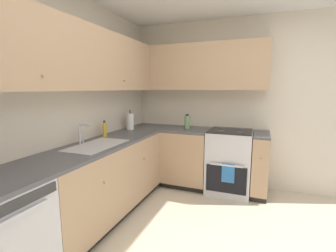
% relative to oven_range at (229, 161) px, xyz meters
% --- Properties ---
extents(wall_back, '(4.02, 0.05, 2.57)m').
position_rel_oven_range_xyz_m(wall_back, '(-1.68, 1.62, 0.82)').
color(wall_back, beige).
rests_on(wall_back, ground_plane).
extents(wall_right, '(0.05, 3.66, 2.57)m').
position_rel_oven_range_xyz_m(wall_right, '(0.31, -0.19, 0.82)').
color(wall_right, beige).
rests_on(wall_right, ground_plane).
extents(lower_cabinets_back, '(1.92, 0.62, 0.88)m').
position_rel_oven_range_xyz_m(lower_cabinets_back, '(-1.28, 1.29, -0.02)').
color(lower_cabinets_back, tan).
rests_on(lower_cabinets_back, ground_plane).
extents(countertop_back, '(3.12, 0.60, 0.03)m').
position_rel_oven_range_xyz_m(countertop_back, '(-1.28, 1.29, 0.43)').
color(countertop_back, '#4C4C51').
rests_on(countertop_back, lower_cabinets_back).
extents(lower_cabinets_right, '(0.62, 1.52, 0.88)m').
position_rel_oven_range_xyz_m(lower_cabinets_right, '(-0.02, 0.40, -0.02)').
color(lower_cabinets_right, tan).
rests_on(lower_cabinets_right, ground_plane).
extents(countertop_right, '(0.60, 1.52, 0.03)m').
position_rel_oven_range_xyz_m(countertop_right, '(-0.02, 0.40, 0.43)').
color(countertop_right, '#4C4C51').
rests_on(countertop_right, lower_cabinets_right).
extents(oven_range, '(0.68, 0.62, 1.06)m').
position_rel_oven_range_xyz_m(oven_range, '(0.00, 0.00, 0.00)').
color(oven_range, silver).
rests_on(oven_range, ground_plane).
extents(upper_cabinets_back, '(2.80, 0.34, 0.68)m').
position_rel_oven_range_xyz_m(upper_cabinets_back, '(-1.44, 1.43, 1.38)').
color(upper_cabinets_back, tan).
extents(upper_cabinets_right, '(0.32, 2.07, 0.68)m').
position_rel_oven_range_xyz_m(upper_cabinets_right, '(0.12, 0.55, 1.38)').
color(upper_cabinets_right, tan).
extents(sink, '(0.71, 0.40, 0.10)m').
position_rel_oven_range_xyz_m(sink, '(-1.43, 1.26, 0.41)').
color(sink, '#B7B7BC').
rests_on(sink, countertop_back).
extents(faucet, '(0.07, 0.16, 0.23)m').
position_rel_oven_range_xyz_m(faucet, '(-1.42, 1.47, 0.58)').
color(faucet, silver).
rests_on(faucet, countertop_back).
extents(soap_bottle, '(0.05, 0.05, 0.21)m').
position_rel_oven_range_xyz_m(soap_bottle, '(-0.99, 1.47, 0.54)').
color(soap_bottle, gold).
rests_on(soap_bottle, countertop_back).
extents(paper_towel_roll, '(0.11, 0.11, 0.30)m').
position_rel_oven_range_xyz_m(paper_towel_roll, '(-0.38, 1.45, 0.57)').
color(paper_towel_roll, white).
rests_on(paper_towel_roll, countertop_back).
extents(oil_bottle, '(0.08, 0.08, 0.23)m').
position_rel_oven_range_xyz_m(oil_bottle, '(-0.02, 0.66, 0.55)').
color(oil_bottle, '#729E66').
rests_on(oil_bottle, countertop_right).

